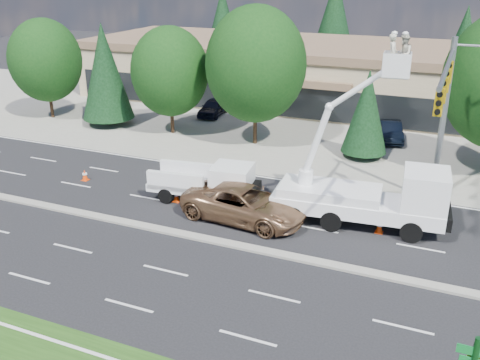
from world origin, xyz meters
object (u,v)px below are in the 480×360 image
at_px(utility_pickup, 208,186).
at_px(minivan, 244,204).
at_px(bucket_truck, 370,190).
at_px(signal_mast, 445,103).

height_order(utility_pickup, minivan, utility_pickup).
xyz_separation_m(utility_pickup, bucket_truck, (8.78, 0.35, 1.05)).
relative_size(signal_mast, bucket_truck, 1.06).
xyz_separation_m(bucket_truck, minivan, (-6.00, -1.81, -1.06)).
bearing_deg(signal_mast, bucket_truck, -139.23).
bearing_deg(signal_mast, minivan, -154.30).
distance_m(signal_mast, utility_pickup, 13.00).
xyz_separation_m(signal_mast, bucket_truck, (-2.82, -2.44, -4.09)).
distance_m(utility_pickup, minivan, 3.14).
height_order(bucket_truck, minivan, bucket_truck).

